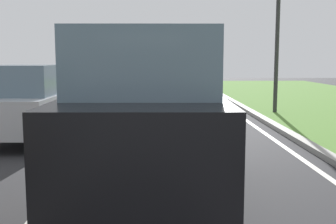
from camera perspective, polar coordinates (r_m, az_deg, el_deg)
ground_plane at (r=10.34m, az=-6.01°, el=-3.41°), size 60.00×60.00×0.00m
lane_line_center at (r=10.42m, az=-9.86°, el=-3.39°), size 0.12×32.00×0.01m
lane_line_right_edge at (r=10.68m, az=13.66°, el=-3.22°), size 0.12×32.00×0.01m
curb_right at (r=10.81m, az=16.23°, el=-2.87°), size 0.24×48.00×0.12m
car_suv_ahead at (r=5.76m, az=-2.92°, el=-0.29°), size 2.06×4.54×2.28m
car_hatchback_far at (r=10.33m, az=-18.57°, el=1.17°), size 1.85×3.76×1.78m
traffic_light_near_right at (r=14.83m, az=14.99°, el=13.40°), size 0.32×0.50×5.28m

